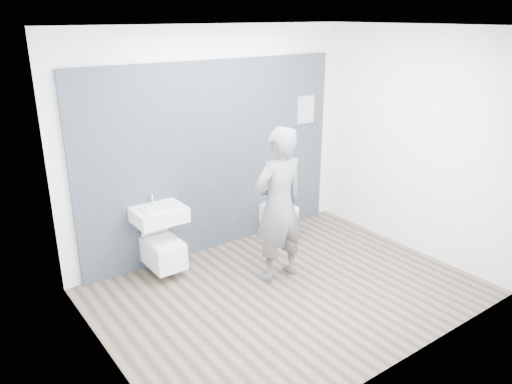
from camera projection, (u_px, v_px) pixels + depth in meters
ground at (288, 291)px, 5.54m from camera, size 4.00×4.00×0.00m
room_shell at (292, 139)px, 4.95m from camera, size 4.00×4.00×4.00m
tile_wall at (218, 245)px, 6.66m from camera, size 3.60×0.06×2.40m
washbasin at (159, 214)px, 5.71m from camera, size 0.58×0.43×0.43m
toilet_square at (163, 251)px, 5.83m from camera, size 0.36×0.53×0.69m
toilet_rounded at (281, 216)px, 6.78m from camera, size 0.33×0.56×0.31m
info_placard at (302, 220)px, 7.43m from camera, size 0.28×0.03×0.38m
visitor at (279, 205)px, 5.56m from camera, size 0.65×0.43×1.79m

